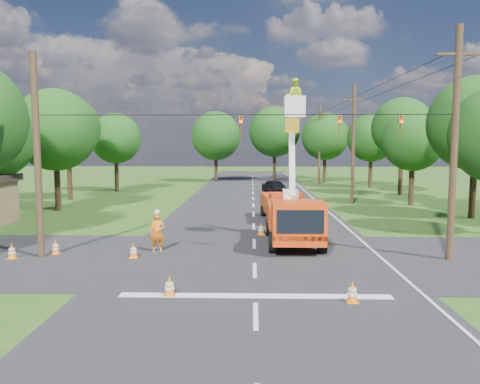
{
  "coord_description": "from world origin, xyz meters",
  "views": [
    {
      "loc": [
        -0.12,
        -18.22,
        5.02
      ],
      "look_at": [
        -0.73,
        5.67,
        2.6
      ],
      "focal_mm": 35.0,
      "sensor_mm": 36.0,
      "label": 1
    }
  ],
  "objects_px": {
    "bucket_truck": "(294,210)",
    "tree_left_d": "(55,130)",
    "traffic_cone_0": "(170,286)",
    "tree_right_b": "(476,124)",
    "traffic_cone_7": "(324,209)",
    "pole_right_near": "(454,143)",
    "traffic_cone_5": "(55,247)",
    "traffic_cone_6": "(12,251)",
    "tree_right_c": "(413,141)",
    "tree_right_e": "(371,138)",
    "tree_far_a": "(216,136)",
    "second_truck": "(281,205)",
    "distant_car": "(275,187)",
    "tree_far_b": "(275,132)",
    "tree_right_d": "(402,128)",
    "pole_right_mid": "(353,144)",
    "tree_far_c": "(325,137)",
    "ground_worker": "(157,233)",
    "tree_left_f": "(116,138)",
    "traffic_cone_1": "(352,292)",
    "pole_right_far": "(319,144)",
    "traffic_cone_4": "(133,251)",
    "tree_left_e": "(68,128)",
    "traffic_cone_2": "(261,229)",
    "traffic_cone_3": "(291,221)",
    "pole_left": "(37,157)"
  },
  "relations": [
    {
      "from": "tree_right_c",
      "to": "traffic_cone_5",
      "type": "bearing_deg",
      "value": -140.48
    },
    {
      "from": "tree_right_e",
      "to": "pole_left",
      "type": "bearing_deg",
      "value": -123.65
    },
    {
      "from": "traffic_cone_7",
      "to": "tree_left_f",
      "type": "distance_m",
      "value": 26.26
    },
    {
      "from": "traffic_cone_6",
      "to": "pole_right_near",
      "type": "relative_size",
      "value": 0.07
    },
    {
      "from": "second_truck",
      "to": "distant_car",
      "type": "bearing_deg",
      "value": 82.57
    },
    {
      "from": "tree_right_e",
      "to": "second_truck",
      "type": "bearing_deg",
      "value": -116.0
    },
    {
      "from": "traffic_cone_5",
      "to": "traffic_cone_6",
      "type": "xyz_separation_m",
      "value": [
        -1.55,
        -0.89,
        0.0
      ]
    },
    {
      "from": "traffic_cone_6",
      "to": "tree_far_b",
      "type": "distance_m",
      "value": 47.76
    },
    {
      "from": "tree_right_b",
      "to": "tree_right_d",
      "type": "relative_size",
      "value": 1.0
    },
    {
      "from": "traffic_cone_0",
      "to": "tree_far_a",
      "type": "xyz_separation_m",
      "value": [
        -2.16,
        48.21,
        5.83
      ]
    },
    {
      "from": "tree_left_f",
      "to": "tree_far_c",
      "type": "xyz_separation_m",
      "value": [
        24.3,
        12.0,
        0.38
      ]
    },
    {
      "from": "tree_far_c",
      "to": "pole_right_far",
      "type": "bearing_deg",
      "value": -116.57
    },
    {
      "from": "distant_car",
      "to": "tree_left_f",
      "type": "xyz_separation_m",
      "value": [
        -17.04,
        3.22,
        4.95
      ]
    },
    {
      "from": "traffic_cone_4",
      "to": "tree_left_e",
      "type": "height_order",
      "value": "tree_left_e"
    },
    {
      "from": "traffic_cone_7",
      "to": "pole_right_mid",
      "type": "bearing_deg",
      "value": 61.68
    },
    {
      "from": "traffic_cone_7",
      "to": "pole_right_near",
      "type": "height_order",
      "value": "pole_right_near"
    },
    {
      "from": "pole_right_mid",
      "to": "tree_left_f",
      "type": "height_order",
      "value": "pole_right_mid"
    },
    {
      "from": "traffic_cone_7",
      "to": "tree_left_e",
      "type": "bearing_deg",
      "value": 159.45
    },
    {
      "from": "traffic_cone_0",
      "to": "tree_far_a",
      "type": "distance_m",
      "value": 48.61
    },
    {
      "from": "traffic_cone_5",
      "to": "traffic_cone_7",
      "type": "bearing_deg",
      "value": 42.74
    },
    {
      "from": "traffic_cone_0",
      "to": "pole_right_near",
      "type": "height_order",
      "value": "pole_right_near"
    },
    {
      "from": "tree_right_c",
      "to": "tree_right_e",
      "type": "xyz_separation_m",
      "value": [
        0.6,
        16.0,
        0.5
      ]
    },
    {
      "from": "traffic_cone_2",
      "to": "traffic_cone_3",
      "type": "bearing_deg",
      "value": 55.49
    },
    {
      "from": "traffic_cone_6",
      "to": "traffic_cone_1",
      "type": "bearing_deg",
      "value": -21.33
    },
    {
      "from": "tree_right_c",
      "to": "tree_far_a",
      "type": "bearing_deg",
      "value": 127.17
    },
    {
      "from": "traffic_cone_7",
      "to": "distant_car",
      "type": "bearing_deg",
      "value": 102.61
    },
    {
      "from": "second_truck",
      "to": "traffic_cone_0",
      "type": "height_order",
      "value": "second_truck"
    },
    {
      "from": "tree_left_d",
      "to": "tree_right_d",
      "type": "xyz_separation_m",
      "value": [
        29.8,
        12.0,
        0.55
      ]
    },
    {
      "from": "traffic_cone_7",
      "to": "tree_right_b",
      "type": "xyz_separation_m",
      "value": [
        9.85,
        -1.77,
        6.08
      ]
    },
    {
      "from": "traffic_cone_0",
      "to": "tree_far_b",
      "type": "distance_m",
      "value": 50.96
    },
    {
      "from": "ground_worker",
      "to": "tree_far_c",
      "type": "distance_m",
      "value": 43.44
    },
    {
      "from": "traffic_cone_0",
      "to": "tree_left_d",
      "type": "relative_size",
      "value": 0.08
    },
    {
      "from": "tree_left_d",
      "to": "tree_far_b",
      "type": "height_order",
      "value": "tree_far_b"
    },
    {
      "from": "tree_right_e",
      "to": "tree_far_b",
      "type": "bearing_deg",
      "value": 137.2
    },
    {
      "from": "distant_car",
      "to": "pole_left",
      "type": "xyz_separation_m",
      "value": [
        -11.74,
        -26.78,
        3.76
      ]
    },
    {
      "from": "second_truck",
      "to": "traffic_cone_3",
      "type": "xyz_separation_m",
      "value": [
        0.5,
        -2.19,
        -0.7
      ]
    },
    {
      "from": "traffic_cone_5",
      "to": "tree_right_d",
      "type": "relative_size",
      "value": 0.07
    },
    {
      "from": "traffic_cone_7",
      "to": "pole_right_far",
      "type": "relative_size",
      "value": 0.07
    },
    {
      "from": "traffic_cone_0",
      "to": "tree_right_b",
      "type": "relative_size",
      "value": 0.07
    },
    {
      "from": "traffic_cone_2",
      "to": "pole_left",
      "type": "height_order",
      "value": "pole_left"
    },
    {
      "from": "bucket_truck",
      "to": "tree_left_d",
      "type": "xyz_separation_m",
      "value": [
        -16.99,
        11.97,
        4.37
      ]
    },
    {
      "from": "pole_right_mid",
      "to": "pole_right_far",
      "type": "bearing_deg",
      "value": 90.0
    },
    {
      "from": "bucket_truck",
      "to": "tree_right_d",
      "type": "height_order",
      "value": "tree_right_d"
    },
    {
      "from": "traffic_cone_5",
      "to": "tree_far_c",
      "type": "height_order",
      "value": "tree_far_c"
    },
    {
      "from": "tree_right_d",
      "to": "tree_far_c",
      "type": "height_order",
      "value": "tree_right_d"
    },
    {
      "from": "tree_far_c",
      "to": "tree_left_e",
      "type": "bearing_deg",
      "value": -142.75
    },
    {
      "from": "pole_left",
      "to": "pole_right_mid",
      "type": "bearing_deg",
      "value": 48.01
    },
    {
      "from": "traffic_cone_6",
      "to": "second_truck",
      "type": "bearing_deg",
      "value": 40.66
    },
    {
      "from": "second_truck",
      "to": "distant_car",
      "type": "relative_size",
      "value": 1.29
    },
    {
      "from": "traffic_cone_6",
      "to": "traffic_cone_7",
      "type": "xyz_separation_m",
      "value": [
        15.82,
        14.08,
        0.0
      ]
    }
  ]
}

